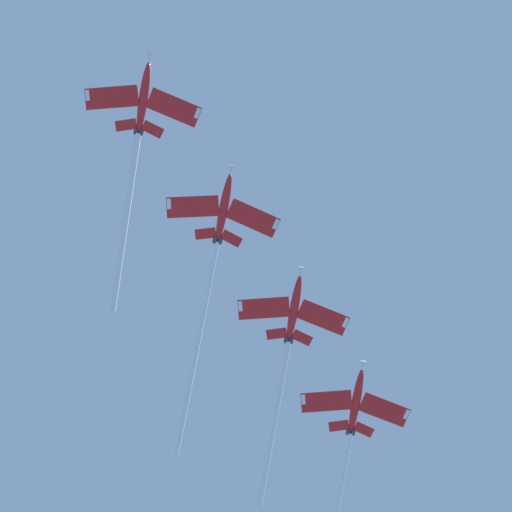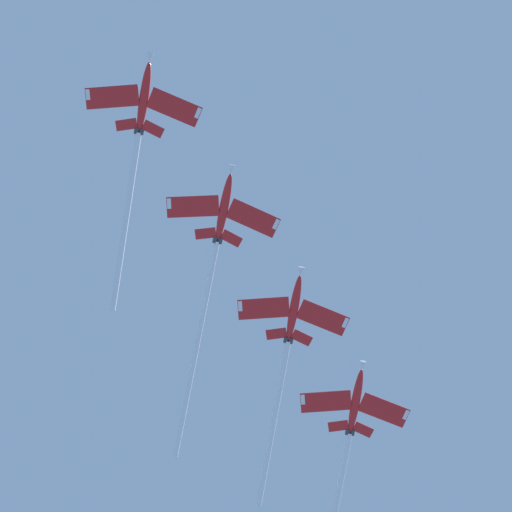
# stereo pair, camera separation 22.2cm
# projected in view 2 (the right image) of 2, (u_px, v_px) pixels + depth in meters

# --- Properties ---
(jet_lead) EXTENTS (21.37, 41.85, 11.52)m
(jet_lead) POSITION_uv_depth(u_px,v_px,m) (136.00, 151.00, 174.95)
(jet_lead) COLOR red
(jet_second) EXTENTS (25.24, 49.45, 12.29)m
(jet_second) POSITION_uv_depth(u_px,v_px,m) (213.00, 266.00, 178.60)
(jet_second) COLOR red
(jet_third) EXTENTS (21.57, 42.08, 10.26)m
(jet_third) POSITION_uv_depth(u_px,v_px,m) (285.00, 360.00, 181.73)
(jet_third) COLOR red
(jet_fourth) EXTENTS (24.01, 50.20, 12.18)m
(jet_fourth) POSITION_uv_depth(u_px,v_px,m) (343.00, 469.00, 185.39)
(jet_fourth) COLOR red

